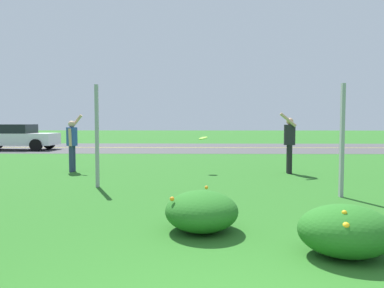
% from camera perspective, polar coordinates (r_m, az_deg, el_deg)
% --- Properties ---
extents(ground_plane, '(120.00, 120.00, 0.00)m').
position_cam_1_polar(ground_plane, '(12.65, 2.82, -3.72)').
color(ground_plane, '#26601E').
extents(highway_strip, '(120.00, 8.98, 0.01)m').
position_cam_1_polar(highway_strip, '(22.75, 2.04, -0.57)').
color(highway_strip, '#424244').
rests_on(highway_strip, ground).
extents(highway_center_stripe, '(120.00, 0.16, 0.00)m').
position_cam_1_polar(highway_center_stripe, '(22.75, 2.04, -0.56)').
color(highway_center_stripe, yellow).
rests_on(highway_center_stripe, ground).
extents(daylily_clump_mid_right, '(1.05, 1.14, 0.58)m').
position_cam_1_polar(daylily_clump_mid_right, '(5.37, 1.49, -10.30)').
color(daylily_clump_mid_right, '#23661E').
rests_on(daylily_clump_mid_right, ground).
extents(daylily_clump_front_right, '(1.09, 0.95, 0.60)m').
position_cam_1_polar(daylily_clump_front_right, '(4.74, 22.62, -12.25)').
color(daylily_clump_front_right, '#23661E').
rests_on(daylily_clump_front_right, ground).
extents(sign_post_near_path, '(0.07, 0.10, 2.45)m').
position_cam_1_polar(sign_post_near_path, '(9.10, -14.47, 1.18)').
color(sign_post_near_path, '#93969B').
rests_on(sign_post_near_path, ground).
extents(sign_post_by_roadside, '(0.07, 0.10, 2.36)m').
position_cam_1_polar(sign_post_by_roadside, '(8.24, 22.17, 0.49)').
color(sign_post_by_roadside, '#93969B').
rests_on(sign_post_by_roadside, ground).
extents(person_thrower_blue_shirt, '(0.46, 0.49, 1.82)m').
position_cam_1_polar(person_thrower_blue_shirt, '(12.24, -18.04, 0.44)').
color(person_thrower_blue_shirt, '#2D4C9E').
rests_on(person_thrower_blue_shirt, ground).
extents(person_catcher_dark_shirt, '(0.52, 0.49, 1.85)m').
position_cam_1_polar(person_catcher_dark_shirt, '(11.58, 14.82, 0.60)').
color(person_catcher_dark_shirt, '#232328').
rests_on(person_catcher_dark_shirt, ground).
extents(frisbee_lime, '(0.28, 0.27, 0.12)m').
position_cam_1_polar(frisbee_lime, '(11.46, 1.74, 0.92)').
color(frisbee_lime, '#8CD133').
extents(car_white_center_left, '(4.50, 2.00, 1.45)m').
position_cam_1_polar(car_white_center_left, '(23.16, -25.65, 1.00)').
color(car_white_center_left, silver).
rests_on(car_white_center_left, ground).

